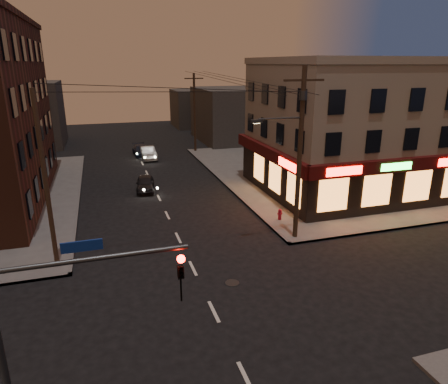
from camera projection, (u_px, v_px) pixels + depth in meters
name	position (u px, v px, depth m)	size (l,w,h in m)	color
ground	(214.00, 312.00, 17.23)	(120.00, 120.00, 0.00)	black
sidewalk_ne	(336.00, 170.00, 39.55)	(24.00, 28.00, 0.15)	#514F4C
pizza_building	(357.00, 126.00, 32.28)	(15.85, 12.85, 10.50)	gray
bg_building_ne_a	(236.00, 115.00, 54.62)	(10.00, 12.00, 7.00)	#3F3D3A
bg_building_nw	(24.00, 115.00, 50.47)	(9.00, 10.00, 8.00)	#3F3D3A
bg_building_ne_b	(198.00, 108.00, 66.93)	(8.00, 8.00, 6.00)	#3F3D3A
utility_pole_main	(298.00, 146.00, 22.61)	(4.20, 0.44, 10.00)	#382619
utility_pole_far	(195.00, 113.00, 46.78)	(0.26, 0.26, 9.00)	#382619
utility_pole_west	(46.00, 181.00, 19.78)	(0.24, 0.24, 9.00)	#382619
traffic_signal	(48.00, 337.00, 9.28)	(4.49, 0.32, 6.47)	#333538
sedan_near	(145.00, 183.00, 33.42)	(1.47, 3.66, 1.25)	black
sedan_mid	(148.00, 153.00, 44.42)	(1.45, 4.15, 1.37)	gray
sedan_far	(141.00, 150.00, 46.16)	(1.64, 4.03, 1.17)	#181F30
fire_hydrant	(280.00, 214.00, 26.84)	(0.34, 0.34, 0.77)	maroon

